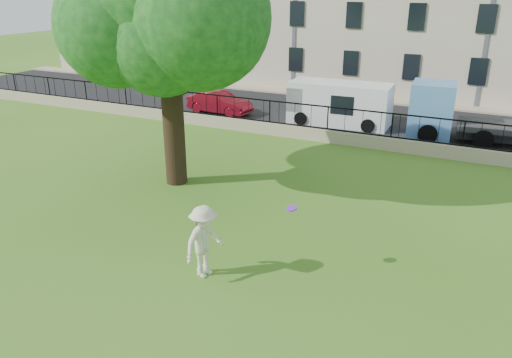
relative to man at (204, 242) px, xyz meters
The scene contains 10 objects.
ground 1.45m from the man, 144.66° to the left, with size 120.00×120.00×0.00m, color #3D711B.
retaining_wall 12.67m from the man, 93.95° to the left, with size 50.00×0.40×0.60m, color tan.
iron_railing 12.65m from the man, 93.95° to the left, with size 50.00×0.05×1.13m.
street 17.37m from the man, 92.88° to the left, with size 60.00×9.00×0.01m, color black.
sidewalk 22.55m from the man, 92.22° to the left, with size 60.00×1.40×0.12m, color tan.
man is the anchor object (origin of this frame).
frisbee 2.38m from the man, 32.31° to the left, with size 0.27×0.27×0.03m, color purple.
red_sedan 17.38m from the man, 118.44° to the left, with size 1.34×3.86×1.27m, color maroon.
white_van 16.07m from the man, 94.72° to the left, with size 5.30×2.07×2.23m, color silver.
blue_truck 16.68m from the man, 70.28° to the left, with size 6.43×2.28×2.70m, color #5C94D9.
Camera 1 is at (6.92, -10.12, 7.07)m, focal length 35.00 mm.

